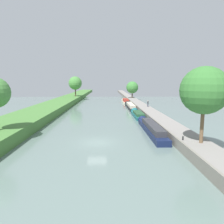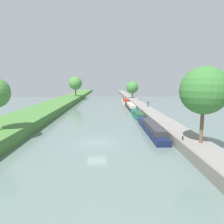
% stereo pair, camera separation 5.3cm
% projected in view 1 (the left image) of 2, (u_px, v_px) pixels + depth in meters
% --- Properties ---
extents(ground_plane, '(160.00, 160.00, 0.00)m').
position_uv_depth(ground_plane, '(97.00, 142.00, 26.61)').
color(ground_plane, slate).
extents(right_towpath, '(3.29, 260.00, 1.18)m').
position_uv_depth(right_towpath, '(184.00, 137.00, 26.80)').
color(right_towpath, gray).
rests_on(right_towpath, ground_plane).
extents(stone_quay, '(0.25, 260.00, 1.23)m').
position_uv_depth(stone_quay, '(170.00, 137.00, 26.75)').
color(stone_quay, gray).
rests_on(stone_quay, ground_plane).
extents(narrowboat_navy, '(1.82, 15.53, 2.03)m').
position_uv_depth(narrowboat_navy, '(151.00, 128.00, 32.01)').
color(narrowboat_navy, '#141E42').
rests_on(narrowboat_navy, ground_plane).
extents(narrowboat_teal, '(2.03, 10.83, 1.93)m').
position_uv_depth(narrowboat_teal, '(137.00, 114.00, 46.59)').
color(narrowboat_teal, '#195B60').
rests_on(narrowboat_teal, ground_plane).
extents(narrowboat_black, '(1.85, 17.04, 1.96)m').
position_uv_depth(narrowboat_black, '(130.00, 106.00, 61.72)').
color(narrowboat_black, black).
rests_on(narrowboat_black, ground_plane).
extents(narrowboat_cream, '(2.13, 10.87, 2.19)m').
position_uv_depth(narrowboat_cream, '(125.00, 101.00, 77.22)').
color(narrowboat_cream, beige).
rests_on(narrowboat_cream, ground_plane).
extents(tree_rightbank_near, '(5.11, 5.11, 8.29)m').
position_uv_depth(tree_rightbank_near, '(204.00, 91.00, 21.64)').
color(tree_rightbank_near, brown).
rests_on(tree_rightbank_near, right_towpath).
extents(tree_rightbank_midnear, '(4.86, 4.86, 6.68)m').
position_uv_depth(tree_rightbank_midnear, '(132.00, 87.00, 83.33)').
color(tree_rightbank_midnear, '#4C3828').
rests_on(tree_rightbank_midnear, right_towpath).
extents(tree_leftbank_upstream, '(5.47, 5.47, 8.19)m').
position_uv_depth(tree_leftbank_upstream, '(75.00, 83.00, 84.73)').
color(tree_leftbank_upstream, '#4C3828').
rests_on(tree_leftbank_upstream, left_grassy_bank).
extents(person_walking, '(0.34, 0.34, 1.66)m').
position_uv_depth(person_walking, '(148.00, 103.00, 54.37)').
color(person_walking, '#282D42').
rests_on(person_walking, right_towpath).
extents(mooring_bollard_near, '(0.16, 0.16, 0.45)m').
position_uv_depth(mooring_bollard_near, '(183.00, 138.00, 23.48)').
color(mooring_bollard_near, black).
rests_on(mooring_bollard_near, right_towpath).
extents(mooring_bollard_far, '(0.16, 0.16, 0.45)m').
position_uv_depth(mooring_bollard_far, '(129.00, 98.00, 81.87)').
color(mooring_bollard_far, black).
rests_on(mooring_bollard_far, right_towpath).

